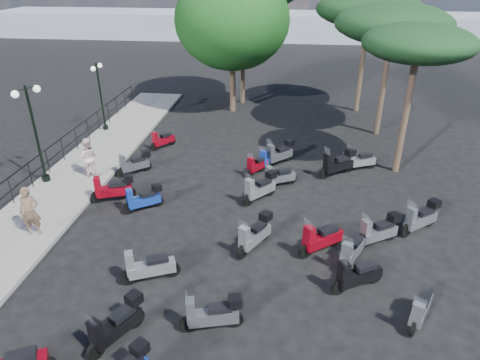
# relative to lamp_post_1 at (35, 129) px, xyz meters

# --- Properties ---
(ground) EXTENTS (120.00, 120.00, 0.00)m
(ground) POSITION_rel_lamp_post_1_xyz_m (7.55, -4.09, -2.52)
(ground) COLOR black
(ground) RESTS_ON ground
(sidewalk) EXTENTS (3.00, 30.00, 0.15)m
(sidewalk) POSITION_rel_lamp_post_1_xyz_m (1.05, -1.09, -2.45)
(sidewalk) COLOR slate
(sidewalk) RESTS_ON ground
(railing) EXTENTS (0.04, 26.04, 1.10)m
(railing) POSITION_rel_lamp_post_1_xyz_m (-0.25, -1.29, -1.62)
(railing) COLOR black
(railing) RESTS_ON sidewalk
(lamp_post_1) EXTENTS (0.68, 1.14, 4.16)m
(lamp_post_1) POSITION_rel_lamp_post_1_xyz_m (0.00, 0.00, 0.00)
(lamp_post_1) COLOR black
(lamp_post_1) RESTS_ON sidewalk
(lamp_post_2) EXTENTS (0.30, 1.09, 3.69)m
(lamp_post_2) POSITION_rel_lamp_post_1_xyz_m (0.02, 6.41, -0.27)
(lamp_post_2) COLOR black
(lamp_post_2) RESTS_ON sidewalk
(woman) EXTENTS (0.74, 0.59, 1.78)m
(woman) POSITION_rel_lamp_post_1_xyz_m (1.71, -3.85, -1.48)
(woman) COLOR brown
(woman) RESTS_ON sidewalk
(pedestrian_far) EXTENTS (0.94, 0.79, 1.73)m
(pedestrian_far) POSITION_rel_lamp_post_1_xyz_m (1.69, 0.74, -1.51)
(pedestrian_far) COLOR beige
(pedestrian_far) RESTS_ON sidewalk
(scooter_2) EXTENTS (1.04, 1.60, 1.40)m
(scooter_2) POSITION_rel_lamp_post_1_xyz_m (6.25, -7.92, -1.99)
(scooter_2) COLOR black
(scooter_2) RESTS_ON ground
(scooter_3) EXTENTS (1.70, 0.87, 1.41)m
(scooter_3) POSITION_rel_lamp_post_1_xyz_m (3.47, -1.07, -1.99)
(scooter_3) COLOR black
(scooter_3) RESTS_ON ground
(scooter_4) EXTENTS (1.32, 1.18, 1.28)m
(scooter_4) POSITION_rel_lamp_post_1_xyz_m (3.46, 1.39, -2.04)
(scooter_4) COLOR black
(scooter_4) RESTS_ON ground
(scooter_5) EXTENTS (1.01, 1.29, 1.23)m
(scooter_5) POSITION_rel_lamp_post_1_xyz_m (3.87, 4.49, -2.10)
(scooter_5) COLOR black
(scooter_5) RESTS_ON ground
(scooter_8) EXTENTS (1.68, 0.91, 1.42)m
(scooter_8) POSITION_rel_lamp_post_1_xyz_m (6.33, -5.60, -2.03)
(scooter_8) COLOR black
(scooter_8) RESTS_ON ground
(scooter_9) EXTENTS (1.36, 0.93, 1.21)m
(scooter_9) POSITION_rel_lamp_post_1_xyz_m (4.84, -1.55, -2.07)
(scooter_9) COLOR black
(scooter_9) RESTS_ON ground
(scooter_10) EXTENTS (1.38, 1.06, 1.27)m
(scooter_10) POSITION_rel_lamp_post_1_xyz_m (4.88, -1.63, -2.04)
(scooter_10) COLOR black
(scooter_10) RESTS_ON ground
(scooter_11) EXTENTS (0.91, 1.29, 1.18)m
(scooter_11) POSITION_rel_lamp_post_1_xyz_m (8.91, 2.05, -2.11)
(scooter_11) COLOR black
(scooter_11) RESTS_ON ground
(scooter_13) EXTENTS (1.65, 0.70, 1.33)m
(scooter_13) POSITION_rel_lamp_post_1_xyz_m (8.54, -7.25, -2.02)
(scooter_13) COLOR black
(scooter_13) RESTS_ON ground
(scooter_14) EXTENTS (1.07, 1.61, 1.42)m
(scooter_14) POSITION_rel_lamp_post_1_xyz_m (9.31, -3.59, -1.99)
(scooter_14) COLOR black
(scooter_14) RESTS_ON ground
(scooter_15) EXTENTS (1.29, 1.45, 1.41)m
(scooter_15) POSITION_rel_lamp_post_1_xyz_m (9.24, -0.34, -1.99)
(scooter_15) COLOR black
(scooter_15) RESTS_ON ground
(scooter_16) EXTENTS (0.80, 1.44, 1.22)m
(scooter_16) POSITION_rel_lamp_post_1_xyz_m (9.36, 2.83, -2.10)
(scooter_16) COLOR black
(scooter_16) RESTS_ON ground
(scooter_17) EXTENTS (1.36, 1.39, 1.41)m
(scooter_17) POSITION_rel_lamp_post_1_xyz_m (9.88, 3.21, -1.99)
(scooter_17) COLOR black
(scooter_17) RESTS_ON ground
(scooter_20) EXTENTS (1.52, 1.23, 1.46)m
(scooter_20) POSITION_rel_lamp_post_1_xyz_m (11.47, -3.55, -2.01)
(scooter_20) COLOR black
(scooter_20) RESTS_ON ground
(scooter_21) EXTENTS (1.58, 1.00, 1.39)m
(scooter_21) POSITION_rel_lamp_post_1_xyz_m (12.42, -5.24, -2.04)
(scooter_21) COLOR black
(scooter_21) RESTS_ON ground
(scooter_22) EXTENTS (1.47, 0.93, 1.30)m
(scooter_22) POSITION_rel_lamp_post_1_xyz_m (9.94, 0.92, -2.07)
(scooter_22) COLOR black
(scooter_22) RESTS_ON ground
(scooter_23) EXTENTS (1.55, 0.86, 1.32)m
(scooter_23) POSITION_rel_lamp_post_1_xyz_m (13.56, 2.98, -2.06)
(scooter_23) COLOR black
(scooter_23) RESTS_ON ground
(scooter_25) EXTENTS (0.87, 1.41, 1.23)m
(scooter_25) POSITION_rel_lamp_post_1_xyz_m (13.91, -6.38, -2.10)
(scooter_25) COLOR black
(scooter_25) RESTS_ON ground
(scooter_26) EXTENTS (0.93, 1.53, 1.33)m
(scooter_26) POSITION_rel_lamp_post_1_xyz_m (12.40, -4.05, -2.06)
(scooter_26) COLOR black
(scooter_26) RESTS_ON ground
(scooter_27) EXTENTS (1.55, 1.09, 1.39)m
(scooter_27) POSITION_rel_lamp_post_1_xyz_m (13.39, -2.90, -2.00)
(scooter_27) COLOR black
(scooter_27) RESTS_ON ground
(scooter_28) EXTENTS (1.50, 1.25, 1.42)m
(scooter_28) POSITION_rel_lamp_post_1_xyz_m (15.01, -1.88, -1.99)
(scooter_28) COLOR black
(scooter_28) RESTS_ON ground
(scooter_29) EXTENTS (1.61, 1.23, 1.48)m
(scooter_29) POSITION_rel_lamp_post_1_xyz_m (12.50, 2.32, -1.96)
(scooter_29) COLOR black
(scooter_29) RESTS_ON ground
(broadleaf_tree) EXTENTS (6.78, 6.78, 8.39)m
(broadleaf_tree) POSITION_rel_lamp_post_1_xyz_m (6.62, 11.07, 2.98)
(broadleaf_tree) COLOR #38281E
(broadleaf_tree) RESTS_ON ground
(pine_0) EXTENTS (6.14, 6.14, 7.20)m
(pine_0) POSITION_rel_lamp_post_1_xyz_m (14.52, 11.99, 3.59)
(pine_0) COLOR #38281E
(pine_0) RESTS_ON ground
(pine_1) EXTENTS (5.81, 5.81, 6.84)m
(pine_1) POSITION_rel_lamp_post_1_xyz_m (15.14, 7.93, 3.28)
(pine_1) COLOR #38281E
(pine_1) RESTS_ON ground
(pine_3) EXTENTS (4.52, 4.52, 6.46)m
(pine_3) POSITION_rel_lamp_post_1_xyz_m (15.22, 3.09, 3.11)
(pine_3) COLOR #38281E
(pine_3) RESTS_ON ground
(distant_hills) EXTENTS (70.00, 8.00, 3.00)m
(distant_hills) POSITION_rel_lamp_post_1_xyz_m (7.55, 40.91, -1.02)
(distant_hills) COLOR gray
(distant_hills) RESTS_ON ground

